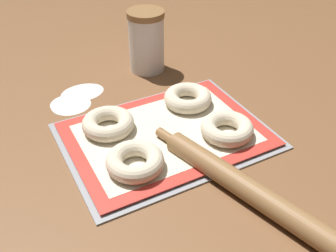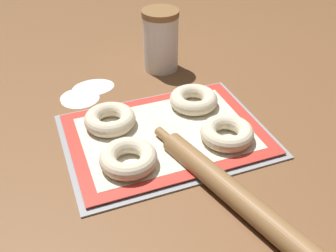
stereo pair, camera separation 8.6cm
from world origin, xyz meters
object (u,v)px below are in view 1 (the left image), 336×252
Objects in this scene: rolling_pin at (248,189)px; bagel_back_right at (188,98)px; bagel_back_left at (108,123)px; baking_tray at (168,135)px; bagel_front_left at (135,161)px; bagel_front_right at (227,128)px; flour_canister at (146,41)px.

bagel_back_right is at bearing 80.13° from rolling_pin.
rolling_pin is (0.16, -0.31, -0.01)m from bagel_back_left.
baking_tray is 3.83× the size of bagel_front_left.
rolling_pin reaches higher than baking_tray.
baking_tray is 0.95× the size of rolling_pin.
bagel_front_left is at bearing -179.17° from bagel_front_right.
flour_canister reaches higher than bagel_front_left.
bagel_front_left is 0.14m from bagel_back_left.
flour_canister is at bearing 48.52° from bagel_back_left.
flour_canister reaches higher than bagel_back_left.
bagel_front_left is (-0.11, -0.07, 0.02)m from baking_tray.
baking_tray is at bearing -140.81° from bagel_back_right.
bagel_back_left and bagel_back_right have the same top height.
rolling_pin is at bearing -99.87° from bagel_back_right.
bagel_front_right and bagel_back_left have the same top height.
bagel_back_left is (-0.00, 0.14, 0.00)m from bagel_front_left.
flour_canister reaches higher than baking_tray.
bagel_front_right is 1.00× the size of bagel_back_left.
bagel_front_left is at bearing -144.15° from bagel_back_right.
bagel_back_left is at bearing 147.97° from bagel_front_right.
bagel_front_left is at bearing -147.28° from baking_tray.
bagel_back_left is 0.21m from bagel_back_right.
bagel_back_right reaches higher than rolling_pin.
bagel_front_right is at bearing -87.88° from flour_canister.
rolling_pin is at bearing -95.66° from flour_canister.
baking_tray is at bearing 32.72° from bagel_front_left.
baking_tray is at bearing -107.31° from flour_canister.
bagel_front_left reaches higher than baking_tray.
bagel_back_right is (0.21, 0.01, 0.00)m from bagel_back_left.
bagel_front_right is (0.22, 0.00, 0.00)m from bagel_front_left.
flour_canister is (0.21, 0.24, 0.06)m from bagel_back_left.
bagel_front_right is at bearing -84.90° from bagel_back_right.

